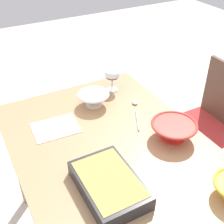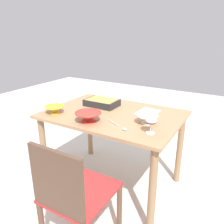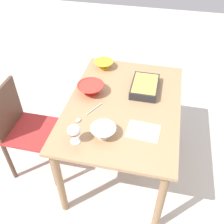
% 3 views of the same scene
% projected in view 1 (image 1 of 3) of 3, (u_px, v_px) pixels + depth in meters
% --- Properties ---
extents(dining_table, '(1.16, 0.83, 0.73)m').
position_uv_depth(dining_table, '(113.00, 165.00, 1.37)').
color(dining_table, tan).
rests_on(dining_table, ground_plane).
extents(chair, '(0.38, 0.43, 0.84)m').
position_uv_depth(chair, '(207.00, 125.00, 1.88)').
color(chair, '#B22D2D').
rests_on(chair, ground_plane).
extents(wine_glass, '(0.09, 0.09, 0.13)m').
position_uv_depth(wine_glass, '(112.00, 75.00, 1.66)').
color(wine_glass, white).
rests_on(wine_glass, dining_table).
extents(casserole_dish, '(0.31, 0.20, 0.06)m').
position_uv_depth(casserole_dish, '(109.00, 184.00, 1.09)').
color(casserole_dish, '#262628').
rests_on(casserole_dish, dining_table).
extents(mixing_bowl, '(0.21, 0.21, 0.08)m').
position_uv_depth(mixing_bowl, '(174.00, 130.00, 1.34)').
color(mixing_bowl, red).
rests_on(mixing_bowl, dining_table).
extents(serving_bowl, '(0.17, 0.17, 0.07)m').
position_uv_depth(serving_bowl, '(94.00, 99.00, 1.56)').
color(serving_bowl, white).
rests_on(serving_bowl, dining_table).
extents(serving_spoon, '(0.24, 0.14, 0.01)m').
position_uv_depth(serving_spoon, '(136.00, 108.00, 1.55)').
color(serving_spoon, silver).
rests_on(serving_spoon, dining_table).
extents(napkin, '(0.18, 0.22, 0.00)m').
position_uv_depth(napkin, '(55.00, 128.00, 1.42)').
color(napkin, beige).
rests_on(napkin, dining_table).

